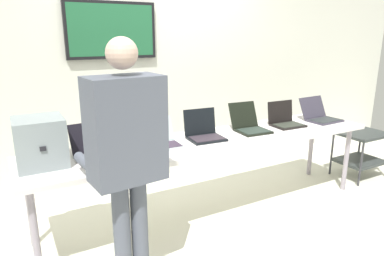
# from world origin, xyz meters

# --- Properties ---
(ground) EXTENTS (8.00, 8.00, 0.04)m
(ground) POSITION_xyz_m (0.00, 0.00, -0.02)
(ground) COLOR beige
(back_wall) EXTENTS (8.00, 0.11, 2.58)m
(back_wall) POSITION_xyz_m (-0.02, 1.13, 1.30)
(back_wall) COLOR silver
(back_wall) RESTS_ON ground
(workbench) EXTENTS (3.34, 0.70, 0.76)m
(workbench) POSITION_xyz_m (0.00, 0.00, 0.71)
(workbench) COLOR silver
(workbench) RESTS_ON ground
(equipment_box) EXTENTS (0.34, 0.36, 0.35)m
(equipment_box) POSITION_xyz_m (-1.45, 0.05, 0.93)
(equipment_box) COLOR gray
(equipment_box) RESTS_ON workbench
(laptop_station_0) EXTENTS (0.36, 0.39, 0.24)m
(laptop_station_0) POSITION_xyz_m (-1.06, 0.05, 0.81)
(laptop_station_0) COLOR black
(laptop_station_0) RESTS_ON workbench
(laptop_station_1) EXTENTS (0.38, 0.35, 0.22)m
(laptop_station_1) POSITION_xyz_m (-0.54, 0.05, 0.81)
(laptop_station_1) COLOR #A8B6B8
(laptop_station_1) RESTS_ON workbench
(laptop_station_2) EXTENTS (0.34, 0.32, 0.26)m
(laptop_station_2) POSITION_xyz_m (-0.07, 0.06, 0.81)
(laptop_station_2) COLOR black
(laptop_station_2) RESTS_ON workbench
(laptop_station_3) EXTENTS (0.33, 0.39, 0.26)m
(laptop_station_3) POSITION_xyz_m (0.46, 0.07, 0.81)
(laptop_station_3) COLOR black
(laptop_station_3) RESTS_ON workbench
(laptop_station_4) EXTENTS (0.33, 0.28, 0.25)m
(laptop_station_4) POSITION_xyz_m (0.91, 0.05, 0.81)
(laptop_station_4) COLOR black
(laptop_station_4) RESTS_ON workbench
(laptop_station_5) EXTENTS (0.37, 0.37, 0.24)m
(laptop_station_5) POSITION_xyz_m (1.41, 0.03, 0.81)
(laptop_station_5) COLOR #363341
(laptop_station_5) RESTS_ON workbench
(person) EXTENTS (0.48, 0.62, 1.67)m
(person) POSITION_xyz_m (-1.02, -0.62, 1.01)
(person) COLOR #515664
(person) RESTS_ON ground
(storage_cart) EXTENTS (0.56, 0.44, 0.55)m
(storage_cart) POSITION_xyz_m (2.06, -0.08, 0.37)
(storage_cart) COLOR #2D3332
(storage_cart) RESTS_ON ground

